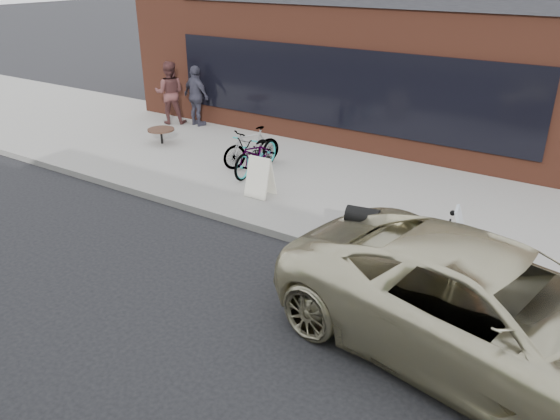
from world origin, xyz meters
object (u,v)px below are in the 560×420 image
motorcycle (399,249)px  sandwich_sign (260,176)px  cafe_patron_right (196,96)px  bicycle_front (257,153)px  bicycle_rear (252,147)px  cafe_table (161,130)px  cafe_patron_left (170,93)px  minivan (493,313)px

motorcycle → sandwich_sign: motorcycle is taller
motorcycle → cafe_patron_right: cafe_patron_right is taller
bicycle_front → sandwich_sign: size_ratio=2.14×
bicycle_rear → sandwich_sign: (1.22, -1.38, -0.04)m
bicycle_front → cafe_table: bicycle_front is taller
sandwich_sign → cafe_patron_left: size_ratio=0.46×
sandwich_sign → cafe_patron_right: 5.75m
cafe_patron_right → bicycle_rear: bearing=160.7°
minivan → cafe_patron_left: size_ratio=2.98×
motorcycle → minivan: bearing=-44.8°
cafe_table → cafe_patron_right: 2.01m
bicycle_front → cafe_patron_right: cafe_patron_right is taller
sandwich_sign → cafe_patron_right: cafe_patron_right is taller
minivan → bicycle_front: size_ratio=3.05×
minivan → sandwich_sign: 5.90m
bicycle_front → cafe_patron_right: (-3.79, 2.30, 0.41)m
bicycle_front → cafe_patron_left: 5.07m
cafe_patron_left → cafe_table: bearing=92.6°
bicycle_front → sandwich_sign: (0.86, -1.07, -0.05)m
bicycle_front → cafe_patron_right: 4.45m
bicycle_rear → cafe_patron_left: (-4.25, 1.75, 0.45)m
sandwich_sign → cafe_patron_left: bearing=150.1°
minivan → bicycle_front: (-6.14, 3.70, -0.14)m
bicycle_rear → cafe_table: (-3.05, 0.08, -0.09)m
minivan → cafe_patron_left: cafe_patron_left is taller
cafe_patron_right → minivan: bearing=159.6°
minivan → bicycle_rear: (-6.50, 4.01, -0.15)m
sandwich_sign → cafe_table: size_ratio=1.18×
bicycle_rear → cafe_table: bicycle_rear is taller
motorcycle → sandwich_sign: 3.93m
motorcycle → sandwich_sign: (-3.64, 1.49, -0.05)m
cafe_patron_left → cafe_patron_right: size_ratio=1.04×
minivan → motorcycle: bearing=66.1°
bicycle_rear → cafe_patron_right: cafe_patron_right is taller
motorcycle → bicycle_front: size_ratio=1.26×
bicycle_rear → cafe_patron_left: cafe_patron_left is taller
minivan → bicycle_front: bearing=69.7°
motorcycle → cafe_table: 8.44m
bicycle_front → sandwich_sign: bicycle_front is taller
cafe_patron_right → cafe_patron_left: bearing=26.9°
bicycle_front → bicycle_rear: bearing=135.4°
bicycle_rear → sandwich_sign: bicycle_rear is taller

